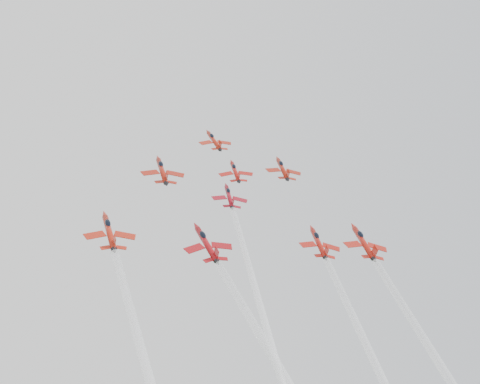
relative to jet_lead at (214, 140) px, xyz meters
name	(u,v)px	position (x,y,z in m)	size (l,w,h in m)	color
jet_lead	(214,140)	(0.00, 0.00, 0.00)	(9.13, 11.11, 8.80)	#AB2010
jet_row2_left	(162,170)	(-16.81, -14.29, -11.20)	(10.36, 12.61, 9.99)	#A31D0F
jet_row2_center	(235,171)	(1.57, -13.13, -10.31)	(8.58, 10.44, 8.28)	#AF1710
jet_row2_right	(282,168)	(15.09, -10.86, -8.52)	(9.54, 11.62, 9.20)	#9F1E0F
jet_center	(286,320)	(-3.04, -54.49, -42.84)	(8.36, 72.31, 57.07)	maroon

